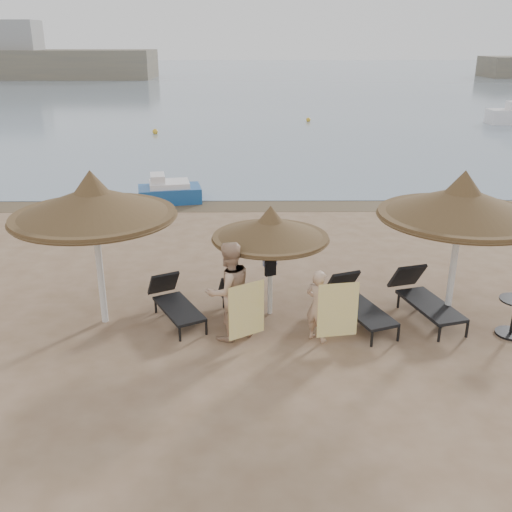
{
  "coord_description": "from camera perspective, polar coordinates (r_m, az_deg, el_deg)",
  "views": [
    {
      "loc": [
        -0.6,
        -10.44,
        5.68
      ],
      "look_at": [
        -0.5,
        1.2,
        1.21
      ],
      "focal_mm": 40.0,
      "sensor_mm": 36.0,
      "label": 1
    }
  ],
  "objects": [
    {
      "name": "towel_right",
      "position": [
        11.11,
        8.19,
        -5.38
      ],
      "size": [
        0.8,
        0.15,
        1.13
      ],
      "rotation": [
        0.0,
        0.0,
        0.16
      ],
      "color": "yellow",
      "rests_on": "ground"
    },
    {
      "name": "lounger_near_right",
      "position": [
        12.34,
        10.07,
        -4.6
      ],
      "size": [
        1.35,
        2.15,
        0.91
      ],
      "rotation": [
        0.0,
        0.0,
        0.36
      ],
      "color": "black",
      "rests_on": "ground"
    },
    {
      "name": "buoy_left",
      "position": [
        37.05,
        -10.05,
        12.16
      ],
      "size": [
        0.34,
        0.34,
        0.34
      ],
      "primitive_type": "sphere",
      "color": "gold",
      "rests_on": "ground"
    },
    {
      "name": "lounger_far_right",
      "position": [
        12.9,
        16.38,
        -3.93
      ],
      "size": [
        1.26,
        2.24,
        0.95
      ],
      "rotation": [
        0.0,
        0.0,
        0.28
      ],
      "color": "black",
      "rests_on": "ground"
    },
    {
      "name": "wet_sand_strip",
      "position": [
        20.64,
        1.19,
        5.06
      ],
      "size": [
        200.0,
        1.6,
        0.01
      ],
      "primitive_type": "cube",
      "color": "brown",
      "rests_on": "ground"
    },
    {
      "name": "bag_patterned",
      "position": [
        12.28,
        1.41,
        -0.13
      ],
      "size": [
        0.32,
        0.2,
        0.38
      ],
      "rotation": [
        0.0,
        0.0,
        0.36
      ],
      "color": "silver",
      "rests_on": "ground"
    },
    {
      "name": "buoy_mid",
      "position": [
        42.21,
        5.25,
        13.42
      ],
      "size": [
        0.32,
        0.32,
        0.32
      ],
      "primitive_type": "sphere",
      "color": "gold",
      "rests_on": "ground"
    },
    {
      "name": "ground",
      "position": [
        11.9,
        2.47,
        -7.51
      ],
      "size": [
        160.0,
        160.0,
        0.0
      ],
      "primitive_type": "plane",
      "color": "#97795E",
      "rests_on": "ground"
    },
    {
      "name": "palapa_center",
      "position": [
        11.87,
        1.46,
        2.73
      ],
      "size": [
        2.48,
        2.48,
        2.46
      ],
      "rotation": [
        0.0,
        0.0,
        -0.12
      ],
      "color": "silver",
      "rests_on": "ground"
    },
    {
      "name": "person_left",
      "position": [
        11.16,
        -2.74,
        -2.76
      ],
      "size": [
        1.3,
        1.17,
        2.37
      ],
      "primitive_type": "imported",
      "rotation": [
        0.0,
        0.0,
        3.68
      ],
      "color": "#D0A888",
      "rests_on": "ground"
    },
    {
      "name": "pedal_boat",
      "position": [
        21.32,
        -8.72,
        6.4
      ],
      "size": [
        2.46,
        1.73,
        1.05
      ],
      "rotation": [
        0.0,
        0.0,
        0.19
      ],
      "color": "#194D91",
      "rests_on": "ground"
    },
    {
      "name": "far_shore",
      "position": [
        91.64,
        -16.89,
        18.44
      ],
      "size": [
        150.0,
        54.8,
        12.0
      ],
      "color": "#7A6D55",
      "rests_on": "ground"
    },
    {
      "name": "lounger_far_left",
      "position": [
        12.4,
        -8.18,
        -4.49
      ],
      "size": [
        1.45,
        1.98,
        0.86
      ],
      "rotation": [
        0.0,
        0.0,
        0.49
      ],
      "color": "black",
      "rests_on": "ground"
    },
    {
      "name": "towel_left",
      "position": [
        11.01,
        -0.94,
        -5.44
      ],
      "size": [
        0.69,
        0.44,
        1.12
      ],
      "rotation": [
        0.0,
        0.0,
        0.56
      ],
      "color": "yellow",
      "rests_on": "ground"
    },
    {
      "name": "person_right",
      "position": [
        11.25,
        6.27,
        -4.41
      ],
      "size": [
        0.95,
        0.91,
        1.75
      ],
      "primitive_type": "imported",
      "rotation": [
        0.0,
        0.0,
        2.47
      ],
      "color": "#D0A888",
      "rests_on": "ground"
    },
    {
      "name": "bag_dark",
      "position": [
        12.0,
        1.45,
        -1.21
      ],
      "size": [
        0.25,
        0.17,
        0.34
      ],
      "rotation": [
        0.0,
        0.0,
        0.41
      ],
      "color": "black",
      "rests_on": "ground"
    },
    {
      "name": "palapa_right",
      "position": [
        12.04,
        19.87,
        4.97
      ],
      "size": [
        3.3,
        3.3,
        3.27
      ],
      "rotation": [
        0.0,
        0.0,
        0.01
      ],
      "color": "silver",
      "rests_on": "ground"
    },
    {
      "name": "lounger_near_left",
      "position": [
        12.51,
        -1.79,
        -4.38
      ],
      "size": [
        1.01,
        1.67,
        0.71
      ],
      "rotation": [
        0.0,
        0.0,
        0.33
      ],
      "color": "black",
      "rests_on": "ground"
    },
    {
      "name": "palapa_left",
      "position": [
        11.77,
        -16.0,
        5.1
      ],
      "size": [
        3.31,
        3.31,
        3.28
      ],
      "rotation": [
        0.0,
        0.0,
        0.03
      ],
      "color": "silver",
      "rests_on": "ground"
    },
    {
      "name": "sea",
      "position": [
        90.62,
        -0.12,
        17.43
      ],
      "size": [
        200.0,
        140.0,
        0.03
      ],
      "primitive_type": "cube",
      "color": "slate",
      "rests_on": "ground"
    }
  ]
}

